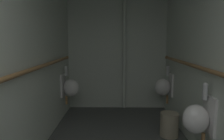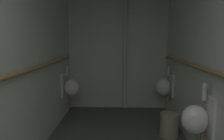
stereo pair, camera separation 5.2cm
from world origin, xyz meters
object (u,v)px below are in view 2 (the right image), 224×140
urinal_left_mid (71,87)px  waste_bin (169,125)px  urinal_right_mid (197,119)px  urinal_right_far (164,87)px  standpipe_back_wall (125,47)px

urinal_left_mid → waste_bin: urinal_left_mid is taller
urinal_left_mid → urinal_right_mid: size_ratio=1.00×
urinal_right_far → standpipe_back_wall: 1.15m
urinal_right_far → waste_bin: bearing=-96.6°
urinal_left_mid → urinal_right_far: same height
urinal_right_far → standpipe_back_wall: standpipe_back_wall is taller
waste_bin → urinal_right_mid: bearing=-82.7°
urinal_left_mid → waste_bin: size_ratio=2.04×
urinal_right_mid → urinal_right_far: 1.69m
urinal_left_mid → waste_bin: 1.94m
urinal_left_mid → urinal_right_far: bearing=2.6°
standpipe_back_wall → waste_bin: 1.87m
urinal_right_far → waste_bin: 0.98m
urinal_right_mid → urinal_left_mid: bearing=138.5°
urinal_right_far → standpipe_back_wall: (-0.75, 0.43, 0.74)m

